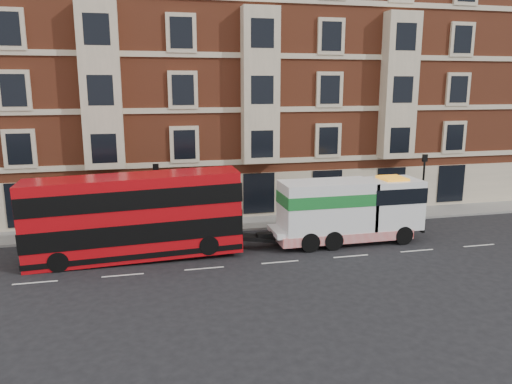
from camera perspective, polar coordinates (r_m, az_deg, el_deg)
ground at (r=26.47m, az=2.77°, el=-8.02°), size 120.00×120.00×0.00m
sidewalk at (r=33.36m, az=-0.81°, el=-3.58°), size 90.00×3.00×0.15m
victorian_terrace at (r=39.58m, az=-2.56°, el=13.50°), size 45.00×12.00×20.40m
lamp_post_west at (r=30.75m, az=-11.27°, el=-0.18°), size 0.35×0.15×4.35m
lamp_post_east at (r=36.12m, az=18.58°, el=1.23°), size 0.35×0.15×4.35m
double_decker_bus at (r=27.09m, az=-13.74°, el=-2.59°), size 11.14×2.56×4.51m
tow_truck at (r=29.60m, az=10.33°, el=-2.03°), size 8.92×2.64×3.72m
pedestrian at (r=31.10m, az=-13.53°, el=-3.45°), size 0.69×0.63×1.57m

